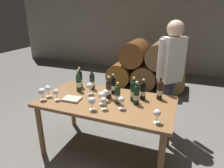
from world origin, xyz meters
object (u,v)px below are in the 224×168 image
at_px(wine_bottle_3, 79,82).
at_px(wine_glass_4, 106,93).
at_px(wine_bottle_0, 109,89).
at_px(wine_bottle_9, 117,94).
at_px(wine_bottle_7, 133,91).
at_px(tasting_notebook, 72,99).
at_px(wine_bottle_2, 92,81).
at_px(sommelier_presenting, 171,69).
at_px(wine_bottle_5, 113,85).
at_px(wine_glass_0, 102,96).
at_px(wine_glass_1, 48,89).
at_px(wine_glass_8, 89,86).
at_px(wine_glass_2, 157,113).
at_px(wine_glass_7, 56,92).
at_px(wine_bottle_4, 80,79).
at_px(wine_bottle_1, 136,94).
at_px(dining_table, 106,107).
at_px(wine_glass_5, 104,101).
at_px(wine_bottle_8, 143,91).
at_px(wine_glass_6, 92,101).
at_px(wine_bottle_6, 160,90).
at_px(wine_glass_3, 42,92).
at_px(wine_glass_9, 121,100).

relative_size(wine_bottle_3, wine_glass_4, 2.03).
height_order(wine_bottle_0, wine_bottle_9, wine_bottle_0).
relative_size(wine_bottle_7, tasting_notebook, 1.42).
height_order(wine_bottle_2, sommelier_presenting, sommelier_presenting).
distance_m(wine_bottle_0, wine_bottle_5, 0.16).
bearing_deg(wine_bottle_7, wine_glass_0, -145.18).
height_order(wine_glass_1, wine_glass_8, wine_glass_8).
xyz_separation_m(wine_glass_2, wine_glass_7, (-1.27, 0.09, -0.00)).
relative_size(wine_bottle_3, wine_glass_1, 2.03).
distance_m(wine_bottle_4, tasting_notebook, 0.46).
bearing_deg(wine_bottle_0, wine_glass_8, 176.85).
bearing_deg(wine_bottle_1, wine_glass_0, -158.13).
height_order(dining_table, wine_glass_5, wine_glass_5).
height_order(wine_bottle_2, wine_bottle_7, wine_bottle_7).
bearing_deg(wine_bottle_8, wine_glass_0, -143.49).
bearing_deg(wine_bottle_4, wine_glass_7, -96.27).
bearing_deg(sommelier_presenting, wine_glass_0, -128.97).
height_order(wine_bottle_0, wine_bottle_8, wine_bottle_0).
xyz_separation_m(wine_bottle_1, wine_glass_5, (-0.32, -0.26, -0.02)).
relative_size(wine_bottle_5, wine_glass_1, 1.79).
xyz_separation_m(wine_bottle_7, wine_glass_6, (-0.37, -0.40, -0.02)).
xyz_separation_m(dining_table, wine_glass_8, (-0.28, 0.10, 0.21)).
xyz_separation_m(wine_bottle_2, wine_bottle_7, (0.65, -0.17, 0.01)).
distance_m(wine_glass_8, tasting_notebook, 0.30).
distance_m(wine_bottle_6, sommelier_presenting, 0.50).
relative_size(wine_bottle_4, wine_glass_0, 1.86).
relative_size(wine_glass_3, sommelier_presenting, 0.09).
distance_m(wine_glass_7, tasting_notebook, 0.21).
xyz_separation_m(wine_bottle_7, wine_glass_2, (0.36, -0.41, -0.03)).
height_order(wine_bottle_0, wine_glass_7, wine_bottle_0).
bearing_deg(wine_bottle_3, wine_glass_3, -123.34).
bearing_deg(wine_bottle_6, wine_glass_7, -157.56).
height_order(dining_table, wine_glass_4, wine_glass_4).
bearing_deg(wine_bottle_1, wine_bottle_5, 151.39).
height_order(wine_bottle_1, wine_glass_6, wine_bottle_1).
relative_size(wine_glass_2, wine_glass_6, 0.94).
bearing_deg(wine_glass_7, wine_glass_0, 9.42).
relative_size(wine_glass_5, sommelier_presenting, 0.09).
bearing_deg(wine_glass_8, wine_bottle_8, 7.94).
bearing_deg(wine_glass_2, wine_glass_0, 165.01).
bearing_deg(wine_bottle_2, wine_bottle_0, -30.14).
bearing_deg(wine_bottle_3, wine_bottle_9, -15.24).
bearing_deg(wine_glass_8, sommelier_presenting, 33.61).
relative_size(wine_bottle_1, wine_bottle_4, 0.96).
xyz_separation_m(wine_bottle_3, wine_glass_7, (-0.11, -0.36, -0.03)).
xyz_separation_m(wine_glass_0, wine_glass_1, (-0.75, -0.05, -0.01)).
distance_m(wine_glass_7, wine_glass_9, 0.84).
xyz_separation_m(wine_bottle_5, wine_bottle_7, (0.32, -0.13, 0.01)).
bearing_deg(wine_bottle_6, wine_glass_1, -161.88).
distance_m(wine_glass_3, tasting_notebook, 0.38).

